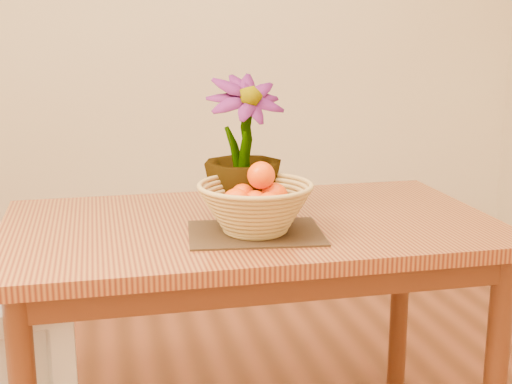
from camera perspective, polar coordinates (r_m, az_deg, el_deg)
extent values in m
cube|color=#FCEBC0|center=(3.90, -6.72, 13.95)|extent=(4.00, 0.02, 2.70)
cube|color=brown|center=(2.05, -0.38, -2.83)|extent=(1.40, 0.80, 0.04)
cube|color=#4A2411|center=(2.07, -0.38, -4.43)|extent=(1.28, 0.68, 0.08)
cylinder|color=#4A2411|center=(2.13, 18.61, -13.74)|extent=(0.06, 0.06, 0.71)
cylinder|color=#4A2411|center=(2.44, -16.63, -10.03)|extent=(0.06, 0.06, 0.71)
cylinder|color=#4A2411|center=(2.65, 11.44, -7.88)|extent=(0.06, 0.06, 0.71)
cube|color=#342012|center=(1.92, -0.05, -3.30)|extent=(0.38, 0.31, 0.01)
cylinder|color=tan|center=(1.91, -0.05, -3.11)|extent=(0.16, 0.16, 0.01)
sphere|color=#FF5104|center=(1.89, -0.05, -0.79)|extent=(0.06, 0.06, 0.06)
sphere|color=#FF5104|center=(1.93, 1.47, -0.35)|extent=(0.07, 0.07, 0.07)
sphere|color=#FF5104|center=(1.94, -1.07, -0.33)|extent=(0.07, 0.07, 0.07)
sphere|color=#FF5104|center=(1.86, -1.62, -0.86)|extent=(0.07, 0.07, 0.07)
sphere|color=#FF5104|center=(1.84, 1.03, -1.08)|extent=(0.07, 0.07, 0.07)
sphere|color=#FF5104|center=(1.90, 0.41, 1.34)|extent=(0.07, 0.07, 0.07)
imported|color=#144614|center=(2.04, -1.04, 3.56)|extent=(0.27, 0.27, 0.41)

